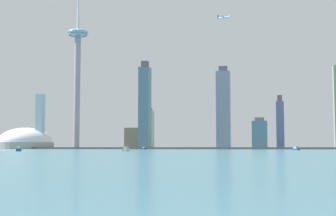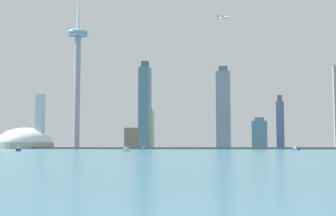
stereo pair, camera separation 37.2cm
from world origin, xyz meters
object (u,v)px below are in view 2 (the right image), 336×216
object	(u,v)px
skyscraper_6	(131,138)
boat_3	(144,148)
skyscraper_4	(260,134)
channel_buoy_0	(275,149)
boat_5	(18,149)
boat_2	(295,149)
channel_buoy_1	(300,149)
skyscraper_7	(280,124)
skyscraper_2	(145,107)
airplane	(223,17)
boat_1	(125,150)
skyscraper_1	(223,109)
skyscraper_3	(149,129)
boat_4	(127,149)
skyscraper_8	(40,122)
observation_tower	(78,61)
stadium_dome	(25,143)

from	to	relation	value
skyscraper_6	boat_3	distance (m)	162.82
skyscraper_4	channel_buoy_0	size ratio (longest dim) A/B	31.45
channel_buoy_0	skyscraper_6	bearing A→B (deg)	134.04
boat_5	skyscraper_4	bearing A→B (deg)	139.91
boat_2	channel_buoy_1	xyz separation A→B (m)	(2.23, -76.92, -0.38)
boat_3	skyscraper_7	bearing A→B (deg)	138.93
skyscraper_2	channel_buoy_1	size ratio (longest dim) A/B	64.43
boat_5	airplane	world-z (taller)	airplane
boat_1	boat_2	xyz separation A→B (m)	(152.76, 189.90, 0.03)
skyscraper_4	channel_buoy_0	xyz separation A→B (m)	(27.05, -221.30, -24.58)
skyscraper_1	skyscraper_4	xyz separation A→B (m)	(68.94, -61.26, -49.82)
skyscraper_3	skyscraper_7	bearing A→B (deg)	-3.60
boat_3	channel_buoy_0	size ratio (longest dim) A/B	6.47
skyscraper_2	boat_2	world-z (taller)	skyscraper_2
channel_buoy_1	airplane	size ratio (longest dim) A/B	0.10
skyscraper_2	skyscraper_6	size ratio (longest dim) A/B	3.87
skyscraper_1	channel_buoy_1	xyz separation A→B (m)	(122.97, -374.54, -74.02)
skyscraper_4	boat_1	xyz separation A→B (m)	(-100.95, -426.27, -23.85)
skyscraper_6	boat_5	bearing A→B (deg)	-83.98
boat_4	skyscraper_8	bearing A→B (deg)	-133.28
skyscraper_8	boat_1	bearing A→B (deg)	-53.69
boat_5	airplane	bearing A→B (deg)	142.34
boat_3	boat_5	world-z (taller)	boat_5
observation_tower	stadium_dome	size ratio (longest dim) A/B	3.13
skyscraper_8	boat_5	distance (m)	500.56
stadium_dome	boat_1	size ratio (longest dim) A/B	9.54
skyscraper_1	skyscraper_8	distance (m)	355.00
skyscraper_1	skyscraper_2	xyz separation A→B (m)	(-136.92, -61.00, 1.72)
boat_4	channel_buoy_1	distance (m)	288.61
boat_5	observation_tower	bearing A→B (deg)	-177.53
airplane	boat_4	bearing A→B (deg)	-127.08
skyscraper_6	skyscraper_8	size ratio (longest dim) A/B	0.39
skyscraper_7	skyscraper_6	bearing A→B (deg)	-175.96
boat_3	channel_buoy_0	bearing A→B (deg)	67.69
boat_4	channel_buoy_1	size ratio (longest dim) A/B	5.49
skyscraper_6	boat_2	size ratio (longest dim) A/B	3.96
observation_tower	skyscraper_3	size ratio (longest dim) A/B	4.15
skyscraper_2	skyscraper_7	bearing A→B (deg)	20.00
skyscraper_3	boat_1	xyz separation A→B (m)	(124.73, -530.56, -38.16)
skyscraper_3	skyscraper_8	bearing A→B (deg)	-153.17
observation_tower	skyscraper_4	world-z (taller)	observation_tower
boat_4	skyscraper_1	bearing A→B (deg)	143.08
observation_tower	stadium_dome	distance (m)	190.26
observation_tower	skyscraper_4	size ratio (longest dim) A/B	6.32
skyscraper_7	boat_4	bearing A→B (deg)	-132.43
skyscraper_2	boat_3	distance (m)	111.61
stadium_dome	channel_buoy_0	size ratio (longest dim) A/B	63.58
channel_buoy_0	boat_3	bearing A→B (deg)	146.05
skyscraper_8	boat_4	size ratio (longest dim) A/B	7.71
boat_3	skyscraper_2	bearing A→B (deg)	-153.13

